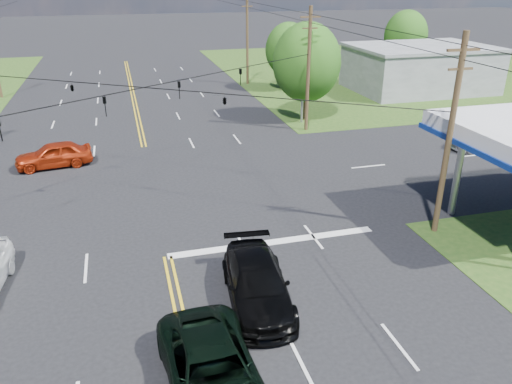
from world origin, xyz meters
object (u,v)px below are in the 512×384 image
object	(u,v)px
pole_ne	(308,69)
pole_right_far	(247,37)
pickup_dkgreen	(213,373)
retail_ne	(419,69)
tree_right_a	(307,62)
tree_right_b	(289,50)
pole_se	(450,135)
tree_far_r	(406,35)
suv_black	(257,283)

from	to	relation	value
pole_ne	pole_right_far	size ratio (longest dim) A/B	0.95
pickup_dkgreen	retail_ne	bearing A→B (deg)	48.43
retail_ne	pole_right_far	xyz separation A→B (m)	(-17.00, 8.00, 2.97)
tree_right_a	tree_right_b	xyz separation A→B (m)	(2.50, 12.00, -0.65)
pole_right_far	retail_ne	bearing A→B (deg)	-25.20
pole_ne	retail_ne	bearing A→B (deg)	32.91
pole_se	tree_right_a	xyz separation A→B (m)	(1.00, 21.00, -0.05)
pole_ne	tree_far_r	size ratio (longest dim) A/B	1.25
tree_far_r	suv_black	distance (m)	52.53
tree_far_r	suv_black	bearing A→B (deg)	-126.27
pole_right_far	pickup_dkgreen	size ratio (longest dim) A/B	1.70
tree_far_r	pole_ne	bearing A→B (deg)	-135.00
retail_ne	suv_black	bearing A→B (deg)	-129.94
pole_se	suv_black	distance (m)	11.28
tree_right_a	tree_far_r	size ratio (longest dim) A/B	1.07
pole_se	suv_black	size ratio (longest dim) A/B	1.67
tree_far_r	suv_black	size ratio (longest dim) A/B	1.34
pole_se	pole_ne	bearing A→B (deg)	90.00
retail_ne	tree_far_r	world-z (taller)	tree_far_r
tree_right_b	pickup_dkgreen	bearing A→B (deg)	-111.61
pole_ne	pickup_dkgreen	size ratio (longest dim) A/B	1.61
retail_ne	tree_right_b	world-z (taller)	tree_right_b
pole_ne	tree_far_r	bearing A→B (deg)	45.00
pickup_dkgreen	pole_se	bearing A→B (deg)	28.05
pole_right_far	suv_black	distance (m)	41.70
tree_right_b	suv_black	xyz separation A→B (m)	(-13.50, -36.25, -3.39)
tree_right_a	suv_black	size ratio (longest dim) A/B	1.44
retail_ne	pole_ne	bearing A→B (deg)	-147.09
pole_ne	pole_se	bearing A→B (deg)	-90.00
tree_right_a	tree_right_b	size ratio (longest dim) A/B	1.15
pole_ne	pole_right_far	distance (m)	19.00
pole_se	tree_far_r	bearing A→B (deg)	61.70
pole_se	pole_right_far	size ratio (longest dim) A/B	0.95
retail_ne	pole_right_far	distance (m)	19.02
pole_ne	tree_right_a	bearing A→B (deg)	71.57
pole_right_far	suv_black	xyz separation A→B (m)	(-10.00, -40.25, -4.34)
retail_ne	pickup_dkgreen	bearing A→B (deg)	-129.03
tree_far_r	pickup_dkgreen	distance (m)	57.34
tree_far_r	suv_black	world-z (taller)	tree_far_r
pole_se	pole_right_far	distance (m)	37.00
retail_ne	pole_right_far	bearing A→B (deg)	154.80
pole_right_far	tree_right_a	xyz separation A→B (m)	(1.00, -16.00, -0.30)
retail_ne	pickup_dkgreen	world-z (taller)	retail_ne
tree_far_r	pole_right_far	bearing A→B (deg)	-174.56
tree_right_b	pole_ne	bearing A→B (deg)	-103.13
tree_right_a	tree_right_b	bearing A→B (deg)	78.23
pole_ne	suv_black	bearing A→B (deg)	-115.20
pole_se	pole_right_far	world-z (taller)	pole_right_far
retail_ne	suv_black	world-z (taller)	retail_ne
retail_ne	pickup_dkgreen	distance (m)	46.86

